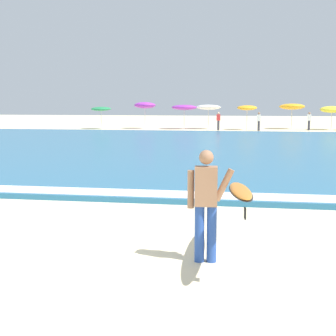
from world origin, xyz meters
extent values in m
plane|color=beige|center=(0.00, 0.00, 0.00)|extent=(160.00, 160.00, 0.00)
cube|color=teal|center=(0.00, 18.12, 0.07)|extent=(120.00, 28.00, 0.14)
cube|color=white|center=(0.00, 4.72, 0.15)|extent=(120.00, 0.96, 0.01)
cylinder|color=#284CA3|center=(2.59, 0.05, 0.44)|extent=(0.15, 0.15, 0.88)
cylinder|color=#284CA3|center=(2.78, 0.07, 0.44)|extent=(0.15, 0.15, 0.88)
cube|color=#9E7051|center=(2.69, 0.06, 1.18)|extent=(0.36, 0.25, 0.60)
sphere|color=#9E7051|center=(2.69, 0.06, 1.62)|extent=(0.22, 0.22, 0.22)
cylinder|color=#9E7051|center=(2.46, 0.04, 1.13)|extent=(0.10, 0.10, 0.58)
cylinder|color=#9E7051|center=(2.95, 0.10, 1.20)|extent=(0.32, 0.13, 0.51)
ellipsoid|color=orange|center=(3.19, 0.10, 1.13)|extent=(0.50, 2.65, 0.31)
ellipsoid|color=black|center=(3.19, 0.10, 1.11)|extent=(0.53, 2.75, 0.27)
cube|color=black|center=(3.28, -0.95, 1.01)|extent=(0.03, 0.14, 0.14)
cylinder|color=beige|center=(-9.99, 35.61, 0.88)|extent=(0.05, 0.05, 1.77)
ellipsoid|color=#23844C|center=(-9.99, 35.61, 1.82)|extent=(1.82, 1.83, 0.43)
cylinder|color=beige|center=(-6.16, 36.75, 1.03)|extent=(0.05, 0.05, 2.05)
ellipsoid|color=purple|center=(-6.16, 36.75, 2.14)|extent=(1.97, 1.99, 0.65)
cylinder|color=beige|center=(-2.53, 36.70, 0.94)|extent=(0.05, 0.05, 1.88)
ellipsoid|color=purple|center=(-2.53, 36.70, 1.95)|extent=(2.27, 2.28, 0.52)
cylinder|color=beige|center=(-0.39, 37.20, 0.95)|extent=(0.05, 0.05, 1.90)
ellipsoid|color=white|center=(-0.39, 37.20, 1.97)|extent=(2.23, 2.25, 0.55)
cylinder|color=beige|center=(3.08, 36.32, 0.94)|extent=(0.05, 0.05, 1.87)
ellipsoid|color=#F4A31E|center=(3.08, 36.32, 1.94)|extent=(1.74, 1.76, 0.51)
cylinder|color=beige|center=(7.08, 38.48, 0.97)|extent=(0.05, 0.05, 1.94)
ellipsoid|color=#F4A31E|center=(7.08, 38.48, 2.02)|extent=(2.27, 2.29, 0.63)
cylinder|color=beige|center=(10.42, 37.56, 0.85)|extent=(0.05, 0.05, 1.70)
ellipsoid|color=yellow|center=(10.42, 37.56, 1.79)|extent=(2.03, 2.06, 0.70)
cylinder|color=#383842|center=(0.65, 35.34, 0.42)|extent=(0.20, 0.20, 0.84)
cube|color=red|center=(0.65, 35.34, 1.11)|extent=(0.32, 0.20, 0.54)
sphere|color=beige|center=(0.65, 35.34, 1.48)|extent=(0.20, 0.20, 0.20)
cylinder|color=#383842|center=(4.09, 35.03, 0.42)|extent=(0.20, 0.20, 0.84)
cube|color=white|center=(4.09, 35.03, 1.11)|extent=(0.32, 0.20, 0.54)
sphere|color=#9E7051|center=(4.09, 35.03, 1.48)|extent=(0.20, 0.20, 0.20)
cylinder|color=#383842|center=(8.38, 36.37, 0.42)|extent=(0.20, 0.20, 0.84)
cube|color=white|center=(8.38, 36.37, 1.11)|extent=(0.32, 0.20, 0.54)
sphere|color=#9E7051|center=(8.38, 36.37, 1.48)|extent=(0.20, 0.20, 0.20)
camera|label=1|loc=(3.31, -7.18, 2.44)|focal=52.11mm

